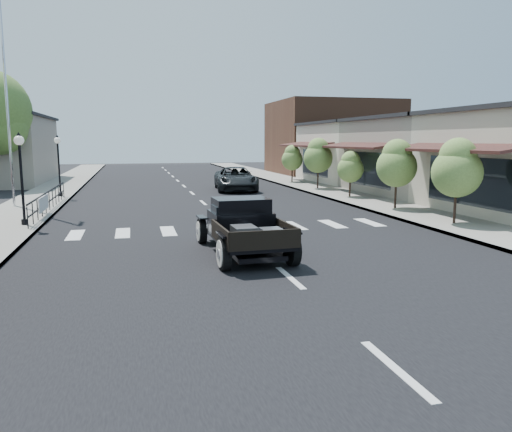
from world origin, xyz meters
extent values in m
plane|color=black|center=(0.00, 0.00, 0.00)|extent=(120.00, 120.00, 0.00)
cube|color=black|center=(0.00, 15.00, 0.01)|extent=(14.00, 80.00, 0.02)
cube|color=gray|center=(-8.50, 15.00, 0.07)|extent=(3.00, 80.00, 0.15)
cube|color=gray|center=(8.50, 15.00, 0.07)|extent=(3.00, 80.00, 0.15)
cube|color=#A49A8A|center=(15.00, 13.00, 2.25)|extent=(10.00, 9.00, 4.50)
cube|color=beige|center=(15.00, 22.00, 2.25)|extent=(10.00, 9.00, 4.50)
cube|color=brown|center=(15.50, 32.00, 3.50)|extent=(11.00, 10.00, 7.00)
cylinder|color=silver|center=(-9.20, 12.00, 6.68)|extent=(0.12, 0.12, 13.06)
imported|color=black|center=(3.00, 18.05, 0.77)|extent=(3.11, 5.76, 1.54)
camera|label=1|loc=(-3.60, -14.09, 3.29)|focal=35.00mm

